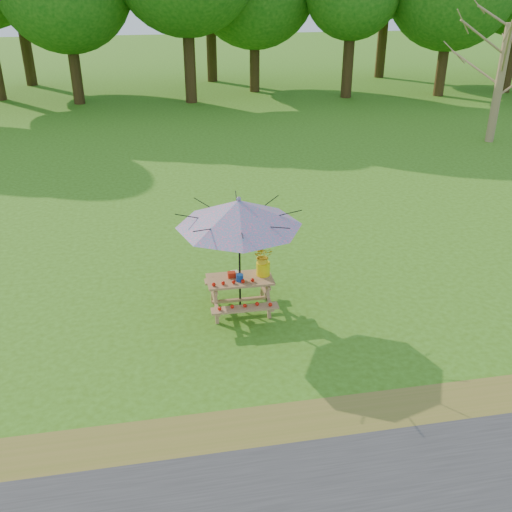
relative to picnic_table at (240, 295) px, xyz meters
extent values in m
plane|color=#3A6713|center=(2.50, -0.50, -0.33)|extent=(120.00, 120.00, 0.00)
cube|color=olive|center=(2.50, -3.30, -0.32)|extent=(120.00, 1.20, 0.01)
cylinder|color=#8E724D|center=(11.29, 10.45, 1.78)|extent=(0.35, 0.35, 4.21)
cube|color=#9E7247|center=(0.00, 0.00, 0.32)|extent=(1.20, 0.62, 0.04)
cube|color=#9E7247|center=(0.00, -0.55, 0.03)|extent=(1.20, 0.22, 0.04)
cube|color=#9E7247|center=(0.00, 0.55, 0.03)|extent=(1.20, 0.22, 0.04)
cylinder|color=black|center=(0.00, 0.00, 0.80)|extent=(0.04, 0.04, 2.25)
cone|color=teal|center=(0.00, 0.00, 1.62)|extent=(2.43, 2.43, 0.48)
sphere|color=teal|center=(0.00, 0.00, 1.89)|extent=(0.08, 0.08, 0.08)
cube|color=red|center=(-0.14, 0.08, 0.39)|extent=(0.14, 0.12, 0.10)
cylinder|color=#123B93|center=(-0.02, -0.09, 0.41)|extent=(0.13, 0.13, 0.13)
cube|color=#EFE2CF|center=(-0.08, 0.16, 0.38)|extent=(0.13, 0.13, 0.07)
cylinder|color=yellow|center=(0.44, 0.07, 0.47)|extent=(0.25, 0.25, 0.25)
imported|color=yellow|center=(0.44, 0.07, 0.72)|extent=(0.35, 0.30, 0.38)
camera|label=1|loc=(-1.37, -9.07, 5.27)|focal=40.00mm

